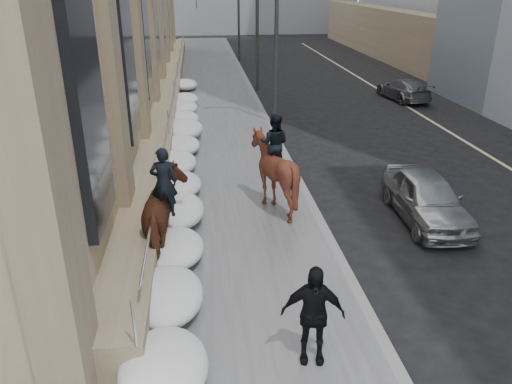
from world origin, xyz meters
TOP-DOWN VIEW (x-y plane):
  - ground at (0.00, 0.00)m, footprint 140.00×140.00m
  - sidewalk at (0.00, 10.00)m, footprint 5.00×80.00m
  - curb at (2.62, 10.00)m, footprint 0.24×80.00m
  - lane_line at (10.50, 10.00)m, footprint 0.15×70.00m
  - streetlight_mid at (2.74, 14.00)m, footprint 1.71×0.24m
  - streetlight_far at (2.74, 34.00)m, footprint 1.71×0.24m
  - traffic_signal at (2.07, 22.00)m, footprint 4.10×0.22m
  - snow_bank at (-1.42, 8.11)m, footprint 1.70×18.10m
  - mounted_horse_left at (-1.52, 2.34)m, footprint 1.13×2.42m
  - mounted_horse_right at (1.42, 4.68)m, footprint 2.37×2.51m
  - pedestrian at (1.16, -1.72)m, footprint 1.17×0.64m
  - car_silver at (5.63, 3.59)m, footprint 1.77×4.06m
  - car_grey at (10.85, 18.33)m, footprint 2.14×4.24m

SIDE VIEW (x-z plane):
  - ground at x=0.00m, z-range 0.00..0.00m
  - lane_line at x=10.50m, z-range 0.00..0.01m
  - sidewalk at x=0.00m, z-range 0.00..0.12m
  - curb at x=2.62m, z-range 0.00..0.12m
  - snow_bank at x=-1.42m, z-range 0.09..0.85m
  - car_grey at x=10.85m, z-range 0.00..1.18m
  - car_silver at x=5.63m, z-range 0.00..1.36m
  - pedestrian at x=1.16m, z-range 0.12..2.01m
  - mounted_horse_left at x=-1.52m, z-range -0.14..2.53m
  - mounted_horse_right at x=1.42m, z-range -0.07..2.69m
  - traffic_signal at x=2.07m, z-range 1.00..7.00m
  - streetlight_mid at x=2.74m, z-range 0.58..8.58m
  - streetlight_far at x=2.74m, z-range 0.58..8.58m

